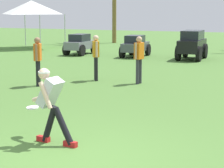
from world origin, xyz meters
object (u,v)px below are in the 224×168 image
(frisbee_thrower, at_px, (51,101))
(event_tent, at_px, (31,7))
(teammate_near_sideline, at_px, (139,55))
(teammate_midfield, at_px, (96,53))
(parked_car_slot_a, at_px, (80,44))
(teammate_deep, at_px, (38,57))
(frisbee_in_flight, at_px, (32,108))
(parked_car_slot_b, at_px, (135,46))
(parked_car_slot_c, at_px, (192,44))

(frisbee_thrower, relative_size, event_tent, 0.44)
(teammate_near_sideline, bearing_deg, event_tent, 136.56)
(teammate_midfield, xyz_separation_m, parked_car_slot_a, (-4.36, 7.55, -0.38))
(frisbee_thrower, distance_m, teammate_deep, 6.15)
(frisbee_in_flight, bearing_deg, event_tent, 122.62)
(frisbee_in_flight, height_order, parked_car_slot_b, parked_car_slot_b)
(frisbee_in_flight, distance_m, parked_car_slot_a, 15.24)
(frisbee_in_flight, bearing_deg, teammate_midfield, 103.86)
(teammate_near_sideline, relative_size, event_tent, 0.50)
(frisbee_thrower, distance_m, parked_car_slot_b, 14.77)
(teammate_midfield, distance_m, parked_car_slot_a, 8.73)
(frisbee_thrower, relative_size, frisbee_in_flight, 5.13)
(parked_car_slot_b, bearing_deg, frisbee_thrower, -76.61)
(parked_car_slot_a, xyz_separation_m, parked_car_slot_c, (6.06, -0.00, 0.18))
(teammate_deep, distance_m, parked_car_slot_c, 9.68)
(teammate_deep, bearing_deg, parked_car_slot_a, 108.55)
(parked_car_slot_a, height_order, event_tent, event_tent)
(parked_car_slot_a, bearing_deg, parked_car_slot_c, -0.04)
(frisbee_in_flight, relative_size, event_tent, 0.09)
(parked_car_slot_a, height_order, parked_car_slot_b, same)
(parked_car_slot_b, height_order, event_tent, event_tent)
(frisbee_thrower, distance_m, parked_car_slot_a, 15.74)
(event_tent, bearing_deg, teammate_midfield, -47.99)
(teammate_near_sideline, xyz_separation_m, parked_car_slot_b, (-2.81, 7.65, -0.38))
(teammate_deep, relative_size, parked_car_slot_c, 0.66)
(frisbee_thrower, bearing_deg, teammate_midfield, 107.85)
(parked_car_slot_a, bearing_deg, teammate_deep, -71.45)
(frisbee_in_flight, height_order, event_tent, event_tent)
(frisbee_thrower, height_order, event_tent, event_tent)
(frisbee_thrower, distance_m, event_tent, 19.92)
(event_tent, bearing_deg, parked_car_slot_a, -26.58)
(teammate_deep, height_order, parked_car_slot_b, teammate_deep)
(teammate_near_sideline, distance_m, parked_car_slot_c, 7.60)
(parked_car_slot_b, height_order, parked_car_slot_c, parked_car_slot_c)
(parked_car_slot_c, bearing_deg, frisbee_in_flight, -90.40)
(event_tent, bearing_deg, teammate_deep, -56.64)
(parked_car_slot_c, xyz_separation_m, event_tent, (-10.50, 2.23, 1.77))
(frisbee_in_flight, distance_m, teammate_deep, 5.61)
(parked_car_slot_a, bearing_deg, event_tent, 153.42)
(parked_car_slot_a, distance_m, parked_car_slot_b, 3.12)
(frisbee_in_flight, bearing_deg, parked_car_slot_c, 89.60)
(teammate_near_sideline, bearing_deg, parked_car_slot_b, 110.19)
(teammate_deep, xyz_separation_m, parked_car_slot_b, (0.03, 9.27, -0.38))
(teammate_midfield, height_order, event_tent, event_tent)
(teammate_midfield, bearing_deg, frisbee_thrower, -72.15)
(frisbee_thrower, relative_size, teammate_near_sideline, 0.89)
(teammate_midfield, xyz_separation_m, teammate_deep, (-1.27, -1.67, 0.00))
(teammate_near_sideline, relative_size, teammate_deep, 1.00)
(parked_car_slot_c, bearing_deg, teammate_midfield, -102.68)
(frisbee_in_flight, relative_size, parked_car_slot_a, 0.12)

